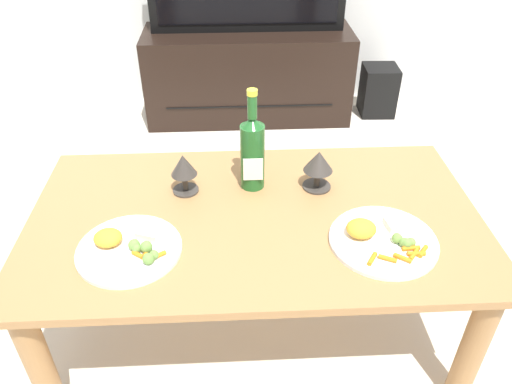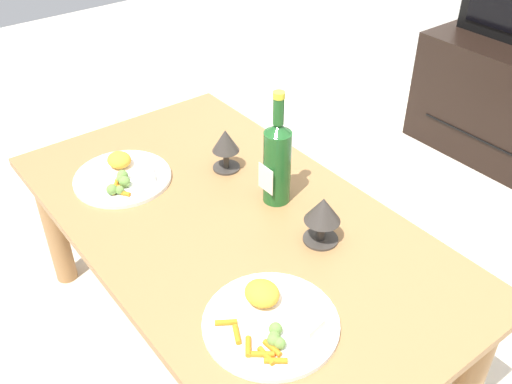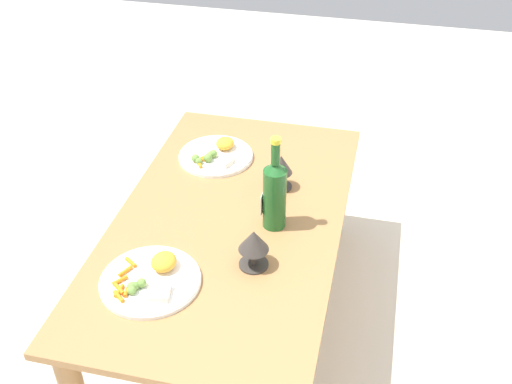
# 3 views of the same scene
# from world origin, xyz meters

# --- Properties ---
(ground_plane) EXTENTS (6.40, 6.40, 0.00)m
(ground_plane) POSITION_xyz_m (0.00, 0.00, 0.00)
(ground_plane) COLOR beige
(dining_table) EXTENTS (1.31, 0.73, 0.48)m
(dining_table) POSITION_xyz_m (0.00, 0.00, 0.41)
(dining_table) COLOR #9E7042
(dining_table) RESTS_ON ground_plane
(wine_bottle) EXTENTS (0.07, 0.08, 0.32)m
(wine_bottle) POSITION_xyz_m (-0.00, 0.15, 0.61)
(wine_bottle) COLOR #1E5923
(wine_bottle) RESTS_ON dining_table
(goblet_left) EXTENTS (0.08, 0.08, 0.13)m
(goblet_left) POSITION_xyz_m (-0.21, 0.13, 0.57)
(goblet_left) COLOR #38332D
(goblet_left) RESTS_ON dining_table
(goblet_right) EXTENTS (0.09, 0.09, 0.13)m
(goblet_right) POSITION_xyz_m (0.20, 0.13, 0.57)
(goblet_right) COLOR #38332D
(goblet_right) RESTS_ON dining_table
(dinner_plate_left) EXTENTS (0.28, 0.28, 0.05)m
(dinner_plate_left) POSITION_xyz_m (-0.34, -0.14, 0.50)
(dinner_plate_left) COLOR white
(dinner_plate_left) RESTS_ON dining_table
(dinner_plate_right) EXTENTS (0.29, 0.29, 0.06)m
(dinner_plate_right) POSITION_xyz_m (0.34, -0.14, 0.50)
(dinner_plate_right) COLOR white
(dinner_plate_right) RESTS_ON dining_table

